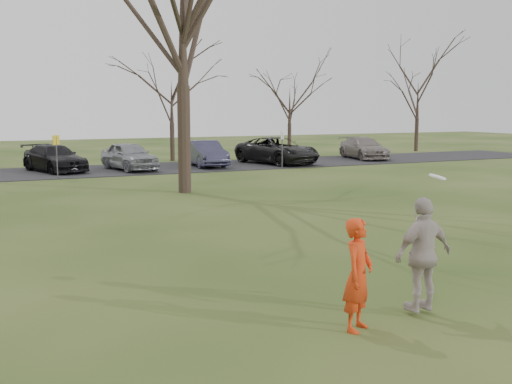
# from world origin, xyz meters

# --- Properties ---
(ground) EXTENTS (120.00, 120.00, 0.00)m
(ground) POSITION_xyz_m (0.00, 0.00, 0.00)
(ground) COLOR #1E380F
(ground) RESTS_ON ground
(parking_strip) EXTENTS (62.00, 6.50, 0.04)m
(parking_strip) POSITION_xyz_m (0.00, 25.00, 0.02)
(parking_strip) COLOR black
(parking_strip) RESTS_ON ground
(player_defender) EXTENTS (0.75, 0.69, 1.71)m
(player_defender) POSITION_xyz_m (-0.48, -0.64, 0.86)
(player_defender) COLOR red
(player_defender) RESTS_ON ground
(car_3) EXTENTS (3.34, 5.15, 1.39)m
(car_3) POSITION_xyz_m (-1.71, 25.38, 0.73)
(car_3) COLOR black
(car_3) RESTS_ON parking_strip
(car_4) EXTENTS (2.61, 4.68, 1.50)m
(car_4) POSITION_xyz_m (2.04, 24.51, 0.79)
(car_4) COLOR gray
(car_4) RESTS_ON parking_strip
(car_5) EXTENTS (1.77, 4.50, 1.46)m
(car_5) POSITION_xyz_m (6.48, 24.77, 0.77)
(car_5) COLOR #32324B
(car_5) RESTS_ON parking_strip
(car_6) EXTENTS (3.88, 6.13, 1.58)m
(car_6) POSITION_xyz_m (10.97, 24.50, 0.83)
(car_6) COLOR black
(car_6) RESTS_ON parking_strip
(car_7) EXTENTS (2.72, 5.07, 1.40)m
(car_7) POSITION_xyz_m (17.76, 25.28, 0.74)
(car_7) COLOR gray
(car_7) RESTS_ON parking_strip
(catching_play) EXTENTS (1.10, 0.49, 2.24)m
(catching_play) POSITION_xyz_m (0.84, -0.53, 1.01)
(catching_play) COLOR #B2A4A0
(catching_play) RESTS_ON ground
(sign_yellow) EXTENTS (0.35, 0.35, 2.08)m
(sign_yellow) POSITION_xyz_m (-2.00, 22.00, 1.45)
(sign_yellow) COLOR #47474C
(sign_yellow) RESTS_ON ground
(sign_white) EXTENTS (0.35, 0.35, 2.08)m
(sign_white) POSITION_xyz_m (10.00, 22.00, 1.45)
(sign_white) COLOR #47474C
(sign_white) RESTS_ON ground
(big_tree) EXTENTS (9.00, 9.00, 14.00)m
(big_tree) POSITION_xyz_m (2.00, 15.00, 7.00)
(big_tree) COLOR #352821
(big_tree) RESTS_ON ground
(small_tree_row) EXTENTS (55.00, 5.90, 8.50)m
(small_tree_row) POSITION_xyz_m (4.38, 30.06, 3.89)
(small_tree_row) COLOR #352821
(small_tree_row) RESTS_ON ground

